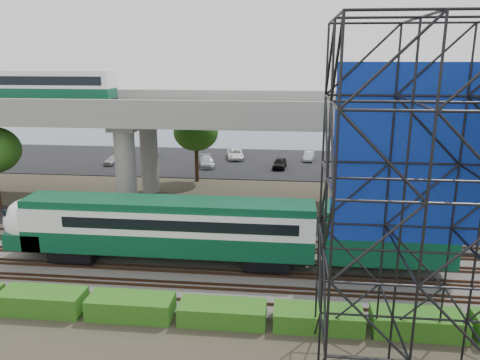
# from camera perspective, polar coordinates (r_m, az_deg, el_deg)

# --- Properties ---
(ground) EXTENTS (140.00, 140.00, 0.00)m
(ground) POSITION_cam_1_polar(r_m,az_deg,el_deg) (29.82, -2.87, -12.41)
(ground) COLOR #474233
(ground) RESTS_ON ground
(ballast_bed) EXTENTS (90.00, 12.00, 0.20)m
(ballast_bed) POSITION_cam_1_polar(r_m,az_deg,el_deg) (31.55, -2.30, -10.60)
(ballast_bed) COLOR slate
(ballast_bed) RESTS_ON ground
(service_road) EXTENTS (90.00, 5.00, 0.08)m
(service_road) POSITION_cam_1_polar(r_m,az_deg,el_deg) (39.34, -0.48, -5.38)
(service_road) COLOR black
(service_road) RESTS_ON ground
(parking_lot) EXTENTS (90.00, 18.00, 0.08)m
(parking_lot) POSITION_cam_1_polar(r_m,az_deg,el_deg) (61.83, 2.03, 2.13)
(parking_lot) COLOR black
(parking_lot) RESTS_ON ground
(harbor_water) EXTENTS (140.00, 40.00, 0.03)m
(harbor_water) POSITION_cam_1_polar(r_m,az_deg,el_deg) (83.40, 3.14, 5.43)
(harbor_water) COLOR #41556B
(harbor_water) RESTS_ON ground
(rail_tracks) EXTENTS (90.00, 9.52, 0.16)m
(rail_tracks) POSITION_cam_1_polar(r_m,az_deg,el_deg) (31.47, -2.30, -10.30)
(rail_tracks) COLOR #472D1E
(rail_tracks) RESTS_ON ballast_bed
(commuter_train) EXTENTS (29.30, 3.06, 4.30)m
(commuter_train) POSITION_cam_1_polar(r_m,az_deg,el_deg) (30.68, -4.90, -5.75)
(commuter_train) COLOR black
(commuter_train) RESTS_ON rail_tracks
(overpass) EXTENTS (80.00, 12.00, 12.40)m
(overpass) POSITION_cam_1_polar(r_m,az_deg,el_deg) (42.88, -1.42, 7.57)
(overpass) COLOR #9E9B93
(overpass) RESTS_ON ground
(scaffold_tower) EXTENTS (9.36, 6.36, 15.00)m
(scaffold_tower) POSITION_cam_1_polar(r_m,az_deg,el_deg) (20.13, 23.33, -4.28)
(scaffold_tower) COLOR black
(scaffold_tower) RESTS_ON ground
(hedge_strip) EXTENTS (34.60, 1.80, 1.20)m
(hedge_strip) POSITION_cam_1_polar(r_m,az_deg,el_deg) (25.69, -2.13, -15.79)
(hedge_strip) COLOR #255513
(hedge_strip) RESTS_ON ground
(trees) EXTENTS (40.94, 16.94, 7.69)m
(trees) POSITION_cam_1_polar(r_m,az_deg,el_deg) (44.02, -5.70, 4.21)
(trees) COLOR #382314
(trees) RESTS_ON ground
(suv) EXTENTS (5.82, 3.64, 1.50)m
(suv) POSITION_cam_1_polar(r_m,az_deg,el_deg) (40.80, -12.67, -3.83)
(suv) COLOR black
(suv) RESTS_ON service_road
(parked_cars) EXTENTS (37.97, 9.73, 1.30)m
(parked_cars) POSITION_cam_1_polar(r_m,az_deg,el_deg) (61.17, 2.62, 2.61)
(parked_cars) COLOR #B8B8B8
(parked_cars) RESTS_ON parking_lot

